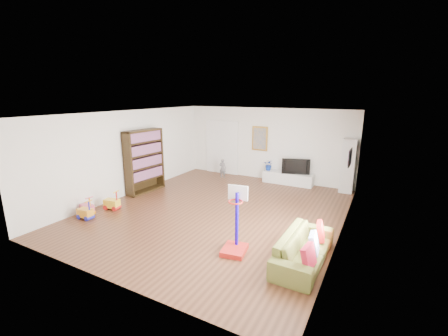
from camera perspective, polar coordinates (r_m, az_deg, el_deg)
The scene contains 25 objects.
floor at distance 8.52m, azimuth -1.30°, elevation -8.11°, with size 6.50×7.50×0.00m, color brown.
ceiling at distance 7.91m, azimuth -1.41°, elevation 10.34°, with size 6.50×7.50×0.00m, color white.
wall_back at distance 11.45m, azimuth 8.05°, elevation 4.53°, with size 6.50×0.00×2.70m, color white.
wall_front at distance 5.34m, azimuth -21.99°, elevation -7.37°, with size 6.50×0.00×2.70m, color white.
wall_left at distance 10.09m, azimuth -17.59°, elevation 2.75°, with size 0.00×7.50×2.70m, color beige.
wall_right at distance 7.12m, azimuth 21.99°, elevation -2.13°, with size 0.00×7.50×2.70m, color silver.
navy_accent at distance 8.38m, azimuth 23.38°, elevation 3.55°, with size 0.01×3.20×1.70m, color black.
olive_wainscot at distance 8.70m, azimuth 22.53°, elevation -5.22°, with size 0.01×3.20×1.00m, color brown.
doorway at distance 12.25m, azimuth -0.42°, elevation 3.85°, with size 1.45×0.06×2.10m, color white.
painting_back at distance 11.47m, azimuth 6.84°, elevation 5.59°, with size 0.62×0.06×0.92m, color gold.
artwork_right at distance 8.64m, azimuth 22.90°, elevation 1.84°, with size 0.04×0.56×0.46m, color #7F3F8C.
media_console at distance 11.14m, azimuth 12.06°, elevation -1.92°, with size 1.81×0.45×0.42m, color silver.
tall_cabinet at distance 10.63m, azimuth 22.54°, elevation 0.37°, with size 0.42×0.42×1.80m, color silver.
bookshelf at distance 10.21m, azimuth -14.91°, elevation 1.26°, with size 0.37×1.42×2.07m, color #30210E.
sofa at distance 6.20m, azimuth 14.97°, elevation -14.55°, with size 1.96×0.77×0.57m, color olive.
basketball_hoop at distance 6.14m, azimuth 2.03°, elevation -10.07°, with size 0.48×0.58×1.40m, color #B31E17.
ride_on_yellow at distance 9.09m, azimuth -20.62°, elevation -5.73°, with size 0.41×0.26×0.55m, color yellow.
ride_on_orange at distance 8.69m, azimuth -24.98°, elevation -7.16°, with size 0.39×0.24×0.52m, color orange.
ride_on_pink at distance 9.00m, azimuth -24.68°, elevation -6.45°, with size 0.39×0.24×0.52m, color #D54D6B.
child at distance 11.68m, azimuth -0.26°, elevation -0.03°, with size 0.27×0.18×0.75m, color slate.
tv at distance 10.96m, azimuth 13.50°, elevation 0.40°, with size 0.98×0.13×0.56m, color black.
vase_plant at distance 11.26m, azimuth 8.56°, elevation 0.59°, with size 0.37×0.32×0.41m, color navy.
pillow_left at distance 5.61m, azimuth 15.83°, elevation -15.92°, with size 0.10×0.40×0.40m, color #B41B33.
pillow_center at distance 6.07m, azimuth 16.80°, elevation -13.58°, with size 0.10×0.39×0.39m, color white.
pillow_right at distance 6.60m, azimuth 17.96°, elevation -11.36°, with size 0.10×0.37×0.37m, color #B11816.
Camera 1 is at (3.94, -6.84, 3.20)m, focal length 24.00 mm.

